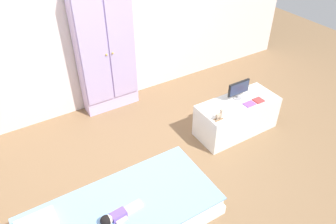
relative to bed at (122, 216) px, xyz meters
name	(u,v)px	position (x,y,z in m)	size (l,w,h in m)	color
ground_plane	(154,177)	(0.52, 0.34, -0.12)	(10.00, 10.00, 0.02)	brown
back_wall	(82,5)	(0.52, 1.91, 1.24)	(6.40, 0.05, 2.70)	silver
bed	(122,216)	(0.00, 0.00, 0.00)	(1.72, 0.80, 0.22)	white
doll	(114,217)	(-0.10, -0.08, 0.15)	(0.39, 0.14, 0.10)	#6B4CB2
wardrobe	(105,50)	(0.66, 1.75, 0.72)	(0.70, 0.25, 1.65)	silver
tv_stand	(236,117)	(1.73, 0.48, 0.10)	(0.98, 0.43, 0.42)	silver
tv_monitor	(239,89)	(1.77, 0.55, 0.44)	(0.29, 0.10, 0.22)	#99999E
rocking_horse_toy	(220,115)	(1.34, 0.35, 0.37)	(0.11, 0.04, 0.13)	#8E6642
book_purple	(249,104)	(1.81, 0.38, 0.32)	(0.13, 0.09, 0.01)	#8E51B2
book_red	(258,100)	(1.95, 0.38, 0.32)	(0.11, 0.10, 0.01)	#CC3838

